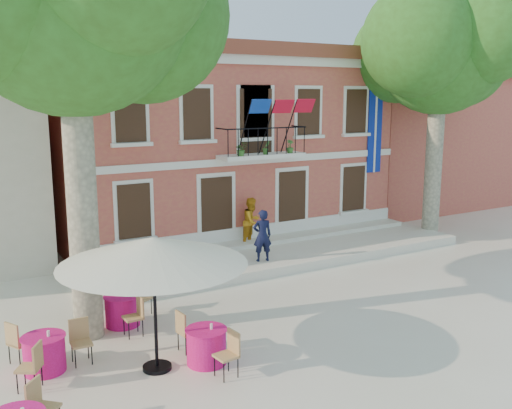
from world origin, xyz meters
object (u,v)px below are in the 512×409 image
object	(u,v)px
patio_umbrella	(153,251)
cafe_table_0	(44,352)
plane_tree_east	(440,51)
cafe_table_1	(206,345)
pedestrian_orange	(252,221)
cafe_table_3	(122,309)
pedestrian_navy	(262,236)

from	to	relation	value
patio_umbrella	cafe_table_0	distance (m)	3.13
plane_tree_east	cafe_table_1	xyz separation A→B (m)	(-12.70, -5.64, -6.88)
pedestrian_orange	cafe_table_3	bearing A→B (deg)	-173.88
cafe_table_1	cafe_table_0	bearing A→B (deg)	156.02
patio_umbrella	cafe_table_1	size ratio (longest dim) A/B	1.95
patio_umbrella	pedestrian_orange	distance (m)	9.27
patio_umbrella	cafe_table_3	world-z (taller)	patio_umbrella
patio_umbrella	cafe_table_3	xyz separation A→B (m)	(0.09, 2.63, -2.12)
plane_tree_east	cafe_table_0	world-z (taller)	plane_tree_east
plane_tree_east	pedestrian_orange	size ratio (longest dim) A/B	5.73
plane_tree_east	pedestrian_navy	size ratio (longest dim) A/B	5.82
plane_tree_east	cafe_table_1	bearing A→B (deg)	-156.05
patio_umbrella	cafe_table_3	distance (m)	3.38
pedestrian_navy	patio_umbrella	bearing A→B (deg)	55.76
patio_umbrella	pedestrian_orange	xyz separation A→B (m)	(6.17, 6.77, -1.38)
patio_umbrella	pedestrian_navy	world-z (taller)	patio_umbrella
pedestrian_navy	cafe_table_1	bearing A→B (deg)	63.22
patio_umbrella	cafe_table_0	xyz separation A→B (m)	(-2.03, 1.07, -2.12)
pedestrian_orange	cafe_table_1	size ratio (longest dim) A/B	0.88
plane_tree_east	cafe_table_1	size ratio (longest dim) A/B	5.07
cafe_table_1	pedestrian_navy	bearing A→B (deg)	49.00
pedestrian_navy	cafe_table_0	size ratio (longest dim) A/B	0.91
cafe_table_1	cafe_table_3	size ratio (longest dim) A/B	1.04
patio_umbrella	cafe_table_0	bearing A→B (deg)	152.15
plane_tree_east	cafe_table_1	world-z (taller)	plane_tree_east
pedestrian_navy	cafe_table_1	world-z (taller)	pedestrian_navy
pedestrian_navy	cafe_table_3	bearing A→B (deg)	36.45
pedestrian_navy	cafe_table_3	size ratio (longest dim) A/B	0.91
cafe_table_1	pedestrian_orange	bearing A→B (deg)	53.78
patio_umbrella	pedestrian_navy	size ratio (longest dim) A/B	2.24
patio_umbrella	pedestrian_navy	xyz separation A→B (m)	(5.44, 4.82, -1.40)
patio_umbrella	pedestrian_navy	distance (m)	7.40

